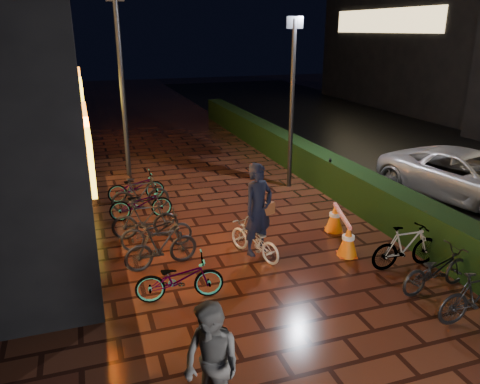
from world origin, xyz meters
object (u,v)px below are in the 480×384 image
object	(u,v)px
bystander_person	(212,365)
van	(468,177)
traffic_barrier	(341,228)
cart_assembly	(333,173)
cyclist	(256,224)

from	to	relation	value
bystander_person	van	bearing A→B (deg)	92.74
van	bystander_person	bearing A→B (deg)	-164.16
van	traffic_barrier	xyz separation A→B (m)	(-4.73, -1.31, -0.35)
traffic_barrier	cart_assembly	bearing A→B (deg)	63.93
van	traffic_barrier	world-z (taller)	van
cyclist	traffic_barrier	bearing A→B (deg)	2.21
van	traffic_barrier	bearing A→B (deg)	-179.58
cyclist	cart_assembly	world-z (taller)	cyclist
cyclist	traffic_barrier	world-z (taller)	cyclist
bystander_person	cyclist	size ratio (longest dim) A/B	0.78
cyclist	cart_assembly	size ratio (longest dim) A/B	1.86
van	cart_assembly	distance (m)	3.69
bystander_person	traffic_barrier	size ratio (longest dim) A/B	0.95
bystander_person	traffic_barrier	bearing A→B (deg)	106.02
bystander_person	van	size ratio (longest dim) A/B	0.33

